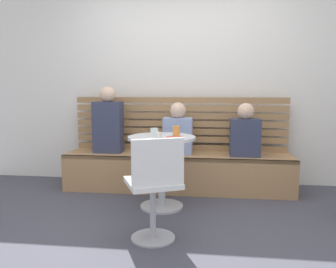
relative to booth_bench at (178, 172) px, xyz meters
name	(u,v)px	position (x,y,z in m)	size (l,w,h in m)	color
ground	(164,229)	(0.00, -1.20, -0.22)	(8.00, 8.00, 0.00)	#42424C
back_wall	(181,70)	(0.00, 0.44, 1.23)	(5.20, 0.10, 2.90)	silver
booth_bench	(178,172)	(0.00, 0.00, 0.00)	(2.70, 0.52, 0.44)	#A87C51
booth_backrest	(180,124)	(0.00, 0.24, 0.56)	(2.65, 0.04, 0.67)	#9A7249
cafe_table	(162,158)	(-0.10, -0.65, 0.30)	(0.68, 0.68, 0.74)	#ADADB2
white_chair	(155,185)	(-0.04, -1.46, 0.24)	(0.53, 0.53, 0.85)	#ADADB2
person_adult	(108,123)	(-0.85, 0.01, 0.58)	(0.34, 0.22, 0.80)	#333851
person_child_left	(178,131)	(0.00, 0.01, 0.49)	(0.34, 0.22, 0.61)	#8C9EC6
person_child_middle	(245,133)	(0.78, -0.03, 0.49)	(0.34, 0.22, 0.61)	#333851
cup_espresso_small	(159,135)	(-0.12, -0.75, 0.55)	(0.06, 0.06, 0.06)	silver
cup_glass_short	(154,132)	(-0.18, -0.62, 0.56)	(0.08, 0.08, 0.08)	silver
cup_tumbler_orange	(176,131)	(0.04, -0.58, 0.57)	(0.07, 0.07, 0.10)	orange
plate_small	(175,138)	(0.04, -0.76, 0.52)	(0.17, 0.17, 0.01)	#DB4C42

